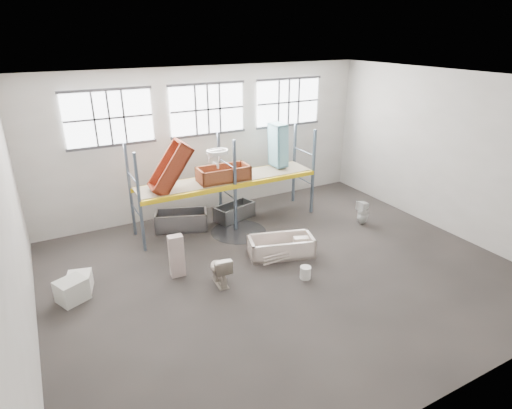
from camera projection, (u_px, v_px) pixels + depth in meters
floor at (282, 272)px, 11.42m from camera, size 12.00×10.00×0.10m
ceiling at (287, 78)px, 9.45m from camera, size 12.00×10.00×0.10m
wall_back at (208, 141)px, 14.54m from camera, size 12.00×0.10×5.00m
wall_front at (460, 285)px, 6.33m from camera, size 12.00×0.10×5.00m
wall_left at (9, 237)px, 7.80m from camera, size 0.10×10.00×5.00m
wall_right at (449, 153)px, 13.07m from camera, size 0.10×10.00×5.00m
window_left at (109, 118)px, 12.63m from camera, size 2.60×0.04×1.60m
window_mid at (208, 109)px, 14.02m from camera, size 2.60×0.04×1.60m
window_right at (288, 102)px, 15.42m from camera, size 2.60×0.04×1.60m
rack_upright_la at (140, 204)px, 11.87m from camera, size 0.08×0.08×3.00m
rack_upright_lb at (130, 191)px, 12.84m from camera, size 0.08×0.08×3.00m
rack_upright_ma at (235, 186)px, 13.18m from camera, size 0.08×0.08×3.00m
rack_upright_mb at (220, 176)px, 14.15m from camera, size 0.08×0.08×3.00m
rack_upright_ra at (313, 172)px, 14.49m from camera, size 0.08×0.08×3.00m
rack_upright_rb at (294, 163)px, 15.46m from camera, size 0.08×0.08×3.00m
rack_beam_front at (235, 186)px, 13.18m from camera, size 6.00×0.10×0.14m
rack_beam_back at (220, 176)px, 14.15m from camera, size 6.00×0.10×0.14m
shelf_deck at (227, 179)px, 13.63m from camera, size 5.90×1.10×0.03m
wet_patch at (239, 232)px, 13.59m from camera, size 1.80×1.80×0.00m
bathtub_beige at (281, 246)px, 12.11m from camera, size 2.03×1.37×0.55m
cistern_spare at (301, 244)px, 12.24m from camera, size 0.47×0.34×0.41m
sink_in_tub at (280, 251)px, 12.09m from camera, size 0.59×0.59×0.17m
toilet_beige at (220, 269)px, 10.66m from camera, size 0.52×0.84×0.83m
cistern_tall at (177, 256)px, 10.96m from camera, size 0.39×0.27×1.17m
toilet_white at (363, 212)px, 14.00m from camera, size 0.40×0.40×0.83m
steel_tub_left at (181, 220)px, 13.67m from camera, size 1.83×1.30×0.61m
steel_tub_right at (234, 211)px, 14.46m from camera, size 1.52×1.01×0.51m
rust_tub_flat at (223, 174)px, 13.35m from camera, size 1.67×0.82×0.46m
rust_tub_tilted at (170, 167)px, 12.39m from camera, size 1.38×0.85×1.64m
sink_on_shelf at (218, 168)px, 13.04m from camera, size 0.77×0.64×0.61m
blue_tub_upright at (278, 145)px, 14.40m from camera, size 0.48×0.70×1.49m
bucket at (305, 272)px, 10.99m from camera, size 0.33×0.33×0.34m
carton_near at (72, 290)px, 10.04m from camera, size 0.82×0.78×0.56m
carton_far at (80, 282)px, 10.45m from camera, size 0.68×0.68×0.47m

